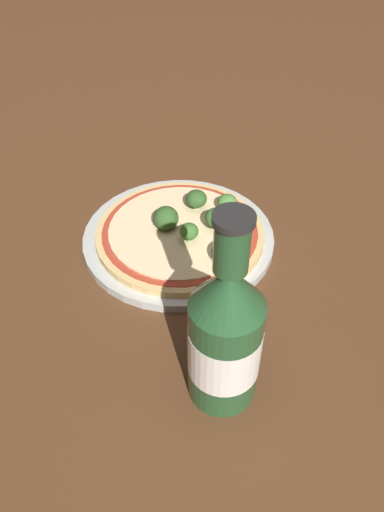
# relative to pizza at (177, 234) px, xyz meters

# --- Properties ---
(ground_plane) EXTENTS (3.00, 3.00, 0.00)m
(ground_plane) POSITION_rel_pizza_xyz_m (0.01, 0.00, -0.02)
(ground_plane) COLOR #4C2D19
(plate) EXTENTS (0.26, 0.26, 0.01)m
(plate) POSITION_rel_pizza_xyz_m (-0.00, 0.00, -0.01)
(plate) COLOR #B2B7B2
(plate) RESTS_ON ground_plane
(pizza) EXTENTS (0.22, 0.22, 0.01)m
(pizza) POSITION_rel_pizza_xyz_m (0.00, 0.00, 0.00)
(pizza) COLOR tan
(pizza) RESTS_ON plate
(broccoli_floret_0) EXTENTS (0.03, 0.03, 0.03)m
(broccoli_floret_0) POSITION_rel_pizza_xyz_m (0.02, 0.05, 0.02)
(broccoli_floret_0) COLOR #7A9E5B
(broccoli_floret_0) RESTS_ON pizza
(broccoli_floret_1) EXTENTS (0.02, 0.02, 0.03)m
(broccoli_floret_1) POSITION_rel_pizza_xyz_m (0.03, 0.01, 0.02)
(broccoli_floret_1) COLOR #7A9E5B
(broccoli_floret_1) RESTS_ON pizza
(broccoli_floret_2) EXTENTS (0.03, 0.03, 0.03)m
(broccoli_floret_2) POSITION_rel_pizza_xyz_m (-0.01, -0.01, 0.02)
(broccoli_floret_2) COLOR #7A9E5B
(broccoli_floret_2) RESTS_ON pizza
(broccoli_floret_3) EXTENTS (0.03, 0.03, 0.02)m
(broccoli_floret_3) POSITION_rel_pizza_xyz_m (-0.01, 0.08, 0.02)
(broccoli_floret_3) COLOR #7A9E5B
(broccoli_floret_3) RESTS_ON pizza
(broccoli_floret_4) EXTENTS (0.03, 0.03, 0.03)m
(broccoli_floret_4) POSITION_rel_pizza_xyz_m (-0.03, 0.04, 0.02)
(broccoli_floret_4) COLOR #7A9E5B
(broccoli_floret_4) RESTS_ON pizza
(broccoli_floret_5) EXTENTS (0.03, 0.03, 0.03)m
(broccoli_floret_5) POSITION_rel_pizza_xyz_m (0.08, 0.03, 0.02)
(broccoli_floret_5) COLOR #7A9E5B
(broccoli_floret_5) RESTS_ON pizza
(beer_bottle) EXTENTS (0.07, 0.07, 0.22)m
(beer_bottle) POSITION_rel_pizza_xyz_m (0.22, -0.05, 0.07)
(beer_bottle) COLOR #234C28
(beer_bottle) RESTS_ON ground_plane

